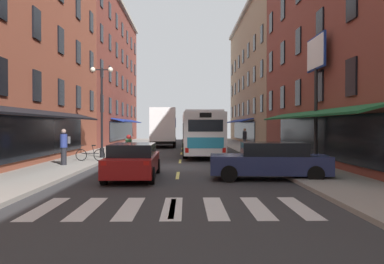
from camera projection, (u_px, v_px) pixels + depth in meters
The scene contains 16 objects.
ground_plane at pixel (179, 168), 19.86m from camera, with size 34.80×80.00×0.10m, color #333335.
lane_centre_dashes at pixel (179, 167), 19.61m from camera, with size 0.14×73.90×0.01m.
crosswalk_near at pixel (172, 208), 9.86m from camera, with size 7.10×2.80×0.01m.
sidewalk_left at pixel (66, 165), 19.77m from camera, with size 3.00×80.00×0.14m, color gray.
sidewalk_right at pixel (292, 165), 19.96m from camera, with size 3.00×80.00×0.14m, color gray.
billboard_sign at pixel (316, 68), 19.55m from camera, with size 0.40×2.57×6.61m.
transit_bus at pixel (200, 132), 28.35m from camera, with size 2.77×12.12×3.12m.
box_truck at pixel (164, 127), 38.32m from camera, with size 2.63×7.19×3.85m.
sedan_near at pixel (270, 161), 15.12m from camera, with size 4.74×2.21×1.47m.
sedan_mid at pixel (133, 161), 15.43m from camera, with size 2.00×4.80×1.41m.
sedan_far at pixel (165, 138), 46.72m from camera, with size 2.02×4.56×1.29m.
motorcycle_rider at pixel (129, 152), 20.43m from camera, with size 0.62×2.07×1.66m.
bicycle_near at pixel (90, 155), 21.61m from camera, with size 1.71×0.48×0.91m.
pedestrian_near at pixel (64, 146), 19.36m from camera, with size 0.46×0.52×1.83m.
pedestrian_mid at pixel (245, 138), 32.76m from camera, with size 0.36×0.36×1.78m.
street_lamp_twin at pixel (102, 108), 23.89m from camera, with size 1.42×0.32×5.68m.
Camera 1 is at (0.35, -19.84, 2.13)m, focal length 35.62 mm.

